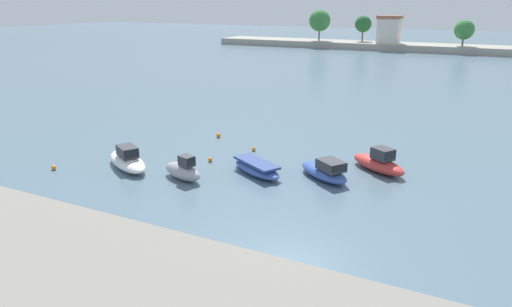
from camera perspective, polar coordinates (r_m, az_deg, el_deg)
ground_plane at (r=22.05m, az=4.34°, el=-13.04°), size 400.00×400.00×0.00m
moored_boat_0 at (r=34.70m, az=-15.32°, el=-0.78°), size 5.49×4.22×1.65m
moored_boat_1 at (r=31.66m, az=-8.83°, el=-2.05°), size 3.57×2.13×1.75m
moored_boat_2 at (r=32.32m, az=0.07°, el=-1.76°), size 4.96×3.77×0.92m
moored_boat_3 at (r=31.72m, az=8.37°, el=-2.11°), size 4.63×3.95×1.48m
moored_boat_4 at (r=33.91m, az=14.67°, el=-1.10°), size 4.77×3.87×1.76m
mooring_buoy_0 at (r=36.13m, az=-23.32°, el=-1.57°), size 0.34×0.34×0.34m
mooring_buoy_1 at (r=41.28m, az=-4.58°, el=2.23°), size 0.39×0.39×0.39m
mooring_buoy_2 at (r=37.36m, az=-0.27°, el=0.54°), size 0.33×0.33×0.33m
mooring_buoy_3 at (r=35.03m, az=-5.57°, el=-0.74°), size 0.33×0.33×0.33m
distant_shoreline at (r=120.93m, az=24.87°, el=12.03°), size 124.27×10.20×9.40m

